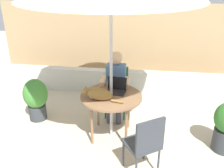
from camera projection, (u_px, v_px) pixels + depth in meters
name	position (u px, v px, depth m)	size (l,w,h in m)	color
ground_plane	(111.00, 135.00, 4.23)	(14.00, 14.00, 0.00)	beige
fence_back	(125.00, 42.00, 6.06)	(5.91, 0.08, 1.82)	tan
planter_wall_low	(121.00, 81.00, 5.60)	(5.32, 0.20, 0.51)	beige
patio_table	(111.00, 99.00, 3.96)	(0.95, 0.95, 0.73)	brown
chair_occupied	(117.00, 87.00, 4.69)	(0.40, 0.40, 0.89)	#194C2D
chair_empty	(145.00, 142.00, 3.21)	(0.55, 0.55, 0.89)	#33383F
person_seated	(116.00, 82.00, 4.48)	(0.48, 0.48, 1.23)	#4C72A5
laptop	(116.00, 87.00, 4.05)	(0.33, 0.28, 0.21)	black
cat	(98.00, 94.00, 3.79)	(0.64, 0.26, 0.17)	olive
potted_plant_by_chair	(36.00, 98.00, 4.52)	(0.43, 0.43, 0.78)	#33383D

